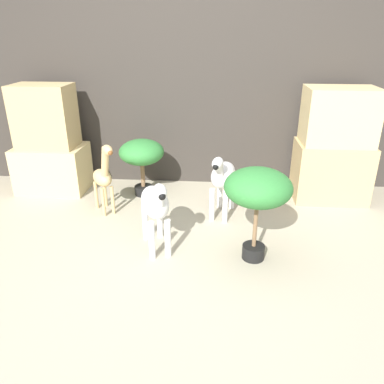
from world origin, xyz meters
name	(u,v)px	position (x,y,z in m)	size (l,w,h in m)	color
ground_plane	(170,274)	(0.00, 0.00, 0.00)	(14.00, 14.00, 0.00)	#B2A88E
wall_back	(191,77)	(0.00, 1.74, 1.10)	(6.40, 0.08, 2.20)	#38332D
rock_pillar_left	(49,145)	(-1.38, 1.37, 0.47)	(0.67, 0.45, 1.06)	#DBC184
rock_pillar_right	(334,148)	(1.38, 1.37, 0.51)	(0.67, 0.45, 1.06)	tan
zebra_right	(223,177)	(0.34, 0.91, 0.37)	(0.28, 0.53, 0.60)	white
zebra_left	(156,205)	(-0.14, 0.31, 0.37)	(0.33, 0.53, 0.60)	white
giraffe_figurine	(103,175)	(-0.70, 0.89, 0.36)	(0.33, 0.40, 0.67)	tan
potted_palm_front	(258,191)	(0.57, 0.24, 0.53)	(0.46, 0.46, 0.68)	black
potted_palm_back	(142,155)	(-0.44, 1.32, 0.42)	(0.43, 0.43, 0.56)	black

